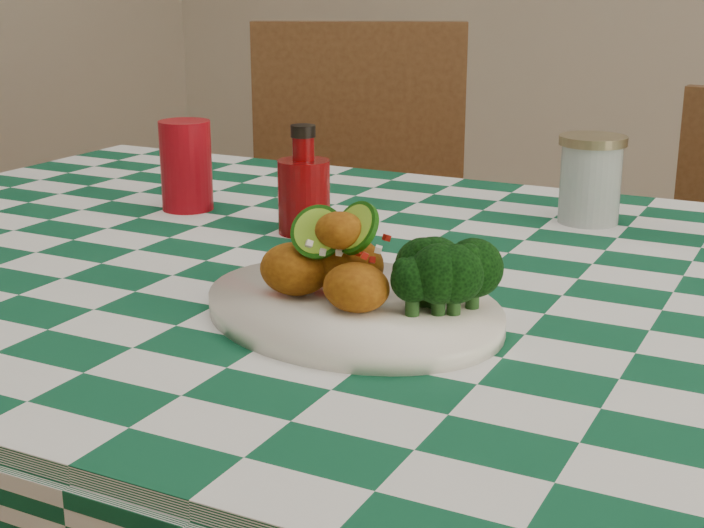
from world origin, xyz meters
The scene contains 7 objects.
plate centered at (0.04, -0.16, 0.80)m, with size 0.33×0.25×0.02m, color white, non-canonical shape.
fried_chicken_pile centered at (0.03, -0.16, 0.85)m, with size 0.14×0.10×0.09m, color #9B5A0F, non-canonical shape.
broccoli_side centered at (0.13, -0.15, 0.84)m, with size 0.09×0.09×0.07m, color black, non-canonical shape.
red_tumbler centered at (-0.38, 0.14, 0.85)m, with size 0.07×0.07×0.13m, color #9E0813.
ketchup_bottle centered at (-0.17, 0.10, 0.86)m, with size 0.07×0.07×0.14m, color #6E0507, non-canonical shape.
mason_jar centered at (0.15, 0.32, 0.85)m, with size 0.09×0.09×0.12m, color #B2BCBA, non-canonical shape.
wooden_chair_left centered at (-0.42, 0.75, 0.51)m, with size 0.46×0.48×1.01m, color #472814, non-canonical shape.
Camera 1 is at (0.45, -0.97, 1.12)m, focal length 50.00 mm.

